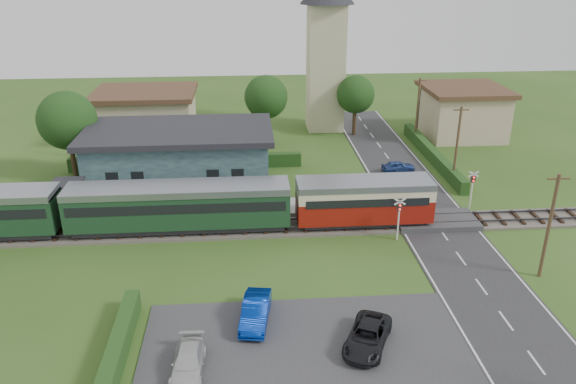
{
  "coord_description": "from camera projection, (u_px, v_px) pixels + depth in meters",
  "views": [
    {
      "loc": [
        -4.21,
        -35.56,
        18.98
      ],
      "look_at": [
        -1.14,
        4.0,
        2.12
      ],
      "focal_mm": 35.0,
      "sensor_mm": 36.0,
      "label": 1
    }
  ],
  "objects": [
    {
      "name": "hedge_roadside",
      "position": [
        432.0,
        154.0,
        55.81
      ],
      "size": [
        0.8,
        18.0,
        1.2
      ],
      "primitive_type": "cube",
      "color": "#193814",
      "rests_on": "ground"
    },
    {
      "name": "tree_a",
      "position": [
        67.0,
        121.0,
        49.67
      ],
      "size": [
        5.2,
        5.2,
        8.0
      ],
      "color": "#332316",
      "rests_on": "ground"
    },
    {
      "name": "ground",
      "position": [
        308.0,
        240.0,
        40.35
      ],
      "size": [
        120.0,
        120.0,
        0.0
      ],
      "primitive_type": "plane",
      "color": "#2D4C19"
    },
    {
      "name": "utility_pole_d",
      "position": [
        417.0,
        109.0,
        60.13
      ],
      "size": [
        1.4,
        0.22,
        7.0
      ],
      "color": "#473321",
      "rests_on": "ground"
    },
    {
      "name": "utility_pole_c",
      "position": [
        457.0,
        144.0,
        49.12
      ],
      "size": [
        1.4,
        0.22,
        7.0
      ],
      "color": "#473321",
      "rests_on": "ground"
    },
    {
      "name": "train",
      "position": [
        135.0,
        207.0,
        40.45
      ],
      "size": [
        43.2,
        2.9,
        3.4
      ],
      "color": "#232328",
      "rests_on": "ground"
    },
    {
      "name": "car_park_silver",
      "position": [
        188.0,
        362.0,
        27.36
      ],
      "size": [
        1.67,
        3.83,
        1.1
      ],
      "primitive_type": "imported",
      "rotation": [
        0.0,
        0.0,
        -0.03
      ],
      "color": "silver",
      "rests_on": "car_park"
    },
    {
      "name": "station_building",
      "position": [
        180.0,
        158.0,
        48.67
      ],
      "size": [
        16.0,
        9.0,
        5.3
      ],
      "color": "#2B3F46",
      "rests_on": "ground"
    },
    {
      "name": "house_west",
      "position": [
        147.0,
        115.0,
        61.13
      ],
      "size": [
        10.8,
        8.8,
        5.5
      ],
      "color": "tan",
      "rests_on": "ground"
    },
    {
      "name": "car_park",
      "position": [
        305.0,
        348.0,
        29.22
      ],
      "size": [
        17.0,
        9.0,
        0.08
      ],
      "primitive_type": "cube",
      "color": "#333335",
      "rests_on": "ground"
    },
    {
      "name": "crossing_signal_far",
      "position": [
        472.0,
        184.0,
        44.51
      ],
      "size": [
        0.84,
        0.28,
        3.28
      ],
      "color": "silver",
      "rests_on": "ground"
    },
    {
      "name": "church_tower",
      "position": [
        326.0,
        39.0,
        62.4
      ],
      "size": [
        6.0,
        6.0,
        17.6
      ],
      "color": "#C2B992",
      "rests_on": "ground"
    },
    {
      "name": "platform",
      "position": [
        175.0,
        211.0,
        44.32
      ],
      "size": [
        30.0,
        3.0,
        0.45
      ],
      "primitive_type": "cube",
      "color": "gray",
      "rests_on": "ground"
    },
    {
      "name": "hedge_station",
      "position": [
        186.0,
        162.0,
        53.61
      ],
      "size": [
        22.0,
        0.8,
        1.3
      ],
      "primitive_type": "cube",
      "color": "#193814",
      "rests_on": "ground"
    },
    {
      "name": "railway_track",
      "position": [
        305.0,
        226.0,
        42.14
      ],
      "size": [
        76.0,
        3.2,
        0.49
      ],
      "color": "#4C443D",
      "rests_on": "ground"
    },
    {
      "name": "tree_b",
      "position": [
        266.0,
        97.0,
        59.35
      ],
      "size": [
        4.6,
        4.6,
        7.34
      ],
      "color": "#332316",
      "rests_on": "ground"
    },
    {
      "name": "car_park_dark",
      "position": [
        367.0,
        336.0,
        29.14
      ],
      "size": [
        3.51,
        4.59,
        1.16
      ],
      "primitive_type": "imported",
      "rotation": [
        0.0,
        0.0,
        -0.44
      ],
      "color": "black",
      "rests_on": "car_park"
    },
    {
      "name": "crossing_signal_near",
      "position": [
        399.0,
        213.0,
        39.6
      ],
      "size": [
        0.84,
        0.28,
        3.28
      ],
      "color": "silver",
      "rests_on": "ground"
    },
    {
      "name": "streetlamp_east",
      "position": [
        420.0,
        103.0,
        65.08
      ],
      "size": [
        0.3,
        0.3,
        5.15
      ],
      "color": "#3F3F47",
      "rests_on": "ground"
    },
    {
      "name": "streetlamp_west",
      "position": [
        67.0,
        127.0,
        55.95
      ],
      "size": [
        0.3,
        0.3,
        5.15
      ],
      "color": "#3F3F47",
      "rests_on": "ground"
    },
    {
      "name": "crossing_deck",
      "position": [
        435.0,
        221.0,
        42.81
      ],
      "size": [
        6.2,
        3.4,
        0.45
      ],
      "primitive_type": "cube",
      "color": "#333335",
      "rests_on": "ground"
    },
    {
      "name": "equipment_hut",
      "position": [
        69.0,
        197.0,
        43.16
      ],
      "size": [
        2.3,
        2.3,
        2.55
      ],
      "color": "#C2B992",
      "rests_on": "platform"
    },
    {
      "name": "car_park_blue",
      "position": [
        256.0,
        311.0,
        31.06
      ],
      "size": [
        1.98,
        4.19,
        1.33
      ],
      "primitive_type": "imported",
      "rotation": [
        0.0,
        0.0,
        -0.15
      ],
      "color": "navy",
      "rests_on": "car_park"
    },
    {
      "name": "road",
      "position": [
        444.0,
        235.0,
        41.05
      ],
      "size": [
        6.0,
        70.0,
        0.05
      ],
      "primitive_type": "cube",
      "color": "#28282B",
      "rests_on": "ground"
    },
    {
      "name": "car_on_road",
      "position": [
        398.0,
        166.0,
        52.72
      ],
      "size": [
        3.24,
        1.64,
        1.06
      ],
      "primitive_type": "imported",
      "rotation": [
        0.0,
        0.0,
        1.7
      ],
      "color": "navy",
      "rests_on": "road"
    },
    {
      "name": "hedge_carpark",
      "position": [
        118.0,
        349.0,
        28.32
      ],
      "size": [
        0.8,
        9.0,
        1.2
      ],
      "primitive_type": "cube",
      "color": "#193814",
      "rests_on": "ground"
    },
    {
      "name": "house_east",
      "position": [
        462.0,
        111.0,
        62.7
      ],
      "size": [
        8.8,
        8.8,
        5.5
      ],
      "color": "tan",
      "rests_on": "ground"
    },
    {
      "name": "tree_c",
      "position": [
        356.0,
        95.0,
        62.04
      ],
      "size": [
        4.2,
        4.2,
        6.78
      ],
      "color": "#332316",
      "rests_on": "ground"
    },
    {
      "name": "utility_pole_b",
      "position": [
        549.0,
        225.0,
        34.44
      ],
      "size": [
        1.4,
        0.22,
        7.0
      ],
      "color": "#473321",
      "rests_on": "ground"
    },
    {
      "name": "pedestrian_near",
      "position": [
        267.0,
        195.0,
        44.64
      ],
      "size": [
        0.72,
        0.61,
        1.68
      ],
      "primitive_type": "imported",
      "rotation": [
        0.0,
        0.0,
        3.54
      ],
      "color": "gray",
      "rests_on": "platform"
    },
    {
      "name": "pedestrian_far",
      "position": [
        89.0,
        206.0,
        42.84
      ],
      "size": [
        0.72,
        0.84,
        1.51
      ],
      "primitive_type": "imported",
      "rotation": [
        0.0,
        0.0,
        1.79
      ],
      "color": "gray",
      "rests_on": "platform"
    }
  ]
}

